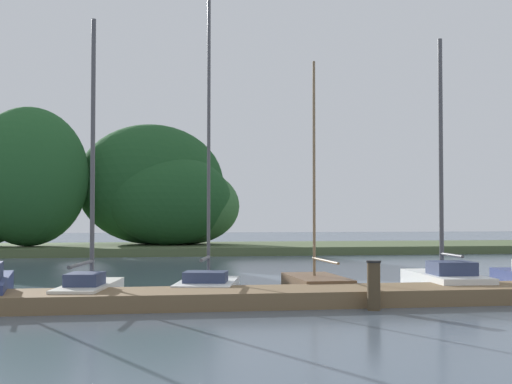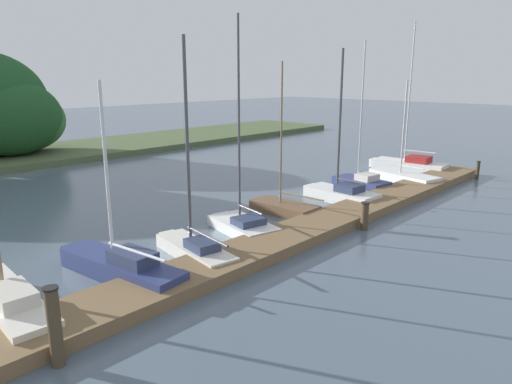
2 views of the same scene
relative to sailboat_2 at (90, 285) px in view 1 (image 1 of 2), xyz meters
name	(u,v)px [view 1 (image 1 of 2)]	position (x,y,z in m)	size (l,w,h in m)	color
dock_pier	(354,295)	(5.74, -1.24, -0.19)	(24.92, 1.80, 0.35)	brown
far_shore	(45,191)	(-3.73, 20.84, 2.79)	(51.21, 8.83, 7.42)	#4C5B38
sailboat_2	(90,285)	(0.00, 0.00, 0.00)	(1.46, 3.63, 6.42)	silver
sailboat_3	(208,283)	(2.70, 0.63, -0.05)	(1.86, 3.11, 7.26)	white
sailboat_4	(315,282)	(5.45, 1.11, -0.11)	(1.27, 3.41, 5.86)	brown
sailboat_5	(444,278)	(8.59, 0.45, 0.01)	(1.50, 3.58, 6.42)	white
mooring_piling_1	(374,285)	(5.80, -2.41, 0.14)	(0.31, 0.31, 1.01)	#4C3D28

